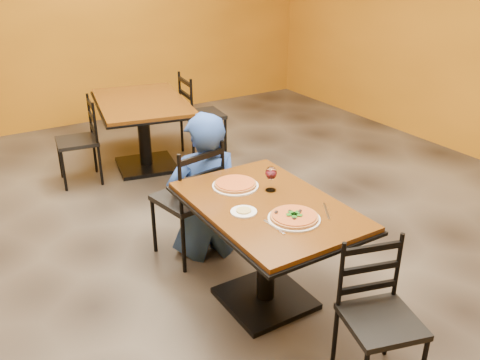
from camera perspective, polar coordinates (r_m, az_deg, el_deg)
floor at (r=3.93m, az=-1.34°, el=-9.48°), size 7.00×8.00×0.01m
wall_back at (r=7.04m, az=-19.06°, el=17.68°), size 7.00×0.01×3.00m
table_main at (r=3.28m, az=3.02°, el=-5.60°), size 0.83×1.23×0.75m
table_second at (r=5.50m, az=-10.79°, el=6.85°), size 1.14×1.49×0.75m
chair_main_near at (r=2.88m, az=15.51°, el=-15.02°), size 0.46×0.46×0.83m
chair_main_far at (r=3.88m, az=-5.90°, el=-2.11°), size 0.50×0.50×0.94m
chair_second_left at (r=5.35m, az=-17.74°, el=4.08°), size 0.44×0.44×0.86m
chair_second_right at (r=5.81m, az=-4.18°, el=7.23°), size 0.47×0.47×0.94m
diner at (r=3.86m, az=-3.99°, el=-0.49°), size 0.65×0.50×1.14m
plate_main at (r=3.01m, az=6.05°, el=-4.32°), size 0.31×0.31×0.01m
pizza_main at (r=3.01m, az=6.06°, el=-4.06°), size 0.28×0.28×0.02m
plate_far at (r=3.40m, az=-0.52°, el=-0.66°), size 0.31×0.31×0.01m
pizza_far at (r=3.39m, az=-0.52°, el=-0.41°), size 0.28×0.28×0.02m
side_plate at (r=3.07m, az=0.42°, el=-3.57°), size 0.16×0.16×0.01m
dip at (r=3.07m, az=0.42°, el=-3.42°), size 0.09×0.09×0.01m
wine_glass at (r=3.31m, az=3.47°, el=0.24°), size 0.08×0.08×0.18m
fork at (r=2.93m, az=3.83°, el=-5.24°), size 0.02×0.19×0.00m
knife at (r=3.13m, az=9.63°, el=-3.44°), size 0.12×0.19×0.00m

